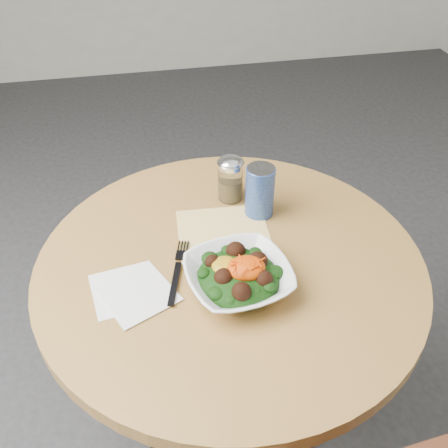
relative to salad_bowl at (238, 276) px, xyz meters
name	(u,v)px	position (x,y,z in m)	size (l,w,h in m)	color
ground	(228,425)	(0.00, 0.09, -0.78)	(6.00, 6.00, 0.00)	#2A2A2C
table	(229,315)	(0.00, 0.09, -0.23)	(0.90, 0.90, 0.75)	black
cloth_napkin	(224,233)	(0.00, 0.18, -0.03)	(0.22, 0.20, 0.00)	#E9A60C
paper_napkins	(132,292)	(-0.23, 0.03, -0.03)	(0.20, 0.20, 0.00)	white
salad_bowl	(238,276)	(0.00, 0.00, 0.00)	(0.26, 0.26, 0.08)	white
fork	(178,269)	(-0.12, 0.07, -0.03)	(0.08, 0.20, 0.00)	black
spice_shaker	(230,179)	(0.05, 0.32, 0.03)	(0.07, 0.07, 0.13)	silver
beverage_can	(260,191)	(0.11, 0.25, 0.04)	(0.07, 0.07, 0.14)	navy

